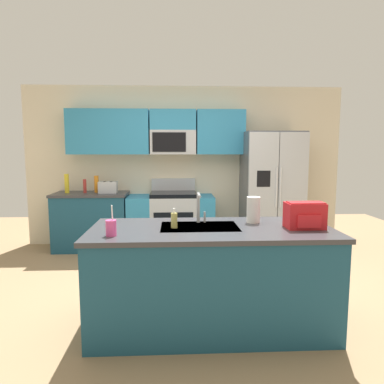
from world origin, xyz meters
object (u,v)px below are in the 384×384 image
(bottle_yellow, at_px, (67,184))
(soap_dispenser, at_px, (174,220))
(drink_cup_pink, at_px, (111,228))
(toaster, at_px, (108,187))
(pepper_mill, at_px, (85,186))
(bottle_orange, at_px, (96,184))
(range_oven, at_px, (171,220))
(sink_faucet, at_px, (199,205))
(paper_towel_roll, at_px, (253,210))
(refrigerator, at_px, (271,191))
(backpack, at_px, (305,215))

(bottle_yellow, bearing_deg, soap_dispenser, -56.26)
(bottle_yellow, bearing_deg, drink_cup_pink, -66.88)
(toaster, xyz_separation_m, pepper_mill, (-0.37, 0.05, 0.02))
(bottle_orange, bearing_deg, range_oven, -2.19)
(sink_faucet, bearing_deg, bottle_yellow, 129.31)
(soap_dispenser, bearing_deg, range_oven, 91.27)
(paper_towel_roll, bearing_deg, toaster, 127.75)
(range_oven, bearing_deg, bottle_orange, 177.81)
(refrigerator, distance_m, soap_dispenser, 2.89)
(range_oven, xyz_separation_m, bottle_orange, (-1.18, 0.04, 0.59))
(pepper_mill, xyz_separation_m, drink_cup_pink, (0.91, -2.78, -0.04))
(range_oven, bearing_deg, refrigerator, -2.58)
(pepper_mill, relative_size, paper_towel_roll, 0.89)
(toaster, bearing_deg, refrigerator, -0.43)
(bottle_orange, height_order, paper_towel_roll, bottle_orange)
(range_oven, bearing_deg, bottle_yellow, -179.68)
(toaster, relative_size, pepper_mill, 1.31)
(backpack, bearing_deg, pepper_mill, 134.33)
(bottle_orange, height_order, backpack, bottle_orange)
(refrigerator, xyz_separation_m, sink_faucet, (-1.31, -2.27, 0.14))
(sink_faucet, height_order, soap_dispenser, sink_faucet)
(range_oven, height_order, paper_towel_roll, paper_towel_roll)
(pepper_mill, xyz_separation_m, paper_towel_roll, (2.14, -2.34, 0.01))
(refrigerator, distance_m, backpack, 2.56)
(bottle_orange, distance_m, paper_towel_roll, 3.09)
(range_oven, xyz_separation_m, backpack, (1.18, -2.59, 0.57))
(toaster, xyz_separation_m, backpack, (2.16, -2.54, 0.03))
(backpack, bearing_deg, sink_faucet, 164.29)
(refrigerator, xyz_separation_m, bottle_yellow, (-3.22, 0.06, 0.12))
(bottle_yellow, distance_m, bottle_orange, 0.45)
(paper_towel_roll, height_order, backpack, paper_towel_roll)
(range_oven, xyz_separation_m, paper_towel_roll, (0.79, -2.34, 0.58))
(drink_cup_pink, height_order, backpack, drink_cup_pink)
(bottle_orange, xyz_separation_m, backpack, (2.36, -2.64, -0.02))
(soap_dispenser, distance_m, backpack, 1.13)
(range_oven, height_order, drink_cup_pink, drink_cup_pink)
(bottle_yellow, bearing_deg, paper_towel_roll, -43.99)
(toaster, xyz_separation_m, paper_towel_roll, (1.77, -2.29, 0.03))
(backpack, bearing_deg, bottle_orange, 131.80)
(sink_faucet, height_order, backpack, sink_faucet)
(range_oven, relative_size, sink_faucet, 4.82)
(sink_faucet, bearing_deg, pepper_mill, 124.96)
(range_oven, height_order, soap_dispenser, range_oven)
(refrigerator, xyz_separation_m, backpack, (-0.42, -2.52, 0.09))
(backpack, bearing_deg, soap_dispenser, 176.48)
(bottle_yellow, xyz_separation_m, backpack, (2.80, -2.58, -0.03))
(sink_faucet, bearing_deg, paper_towel_roll, 0.10)
(range_oven, distance_m, sink_faucet, 2.44)
(toaster, distance_m, soap_dispenser, 2.68)
(toaster, height_order, soap_dispenser, toaster)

